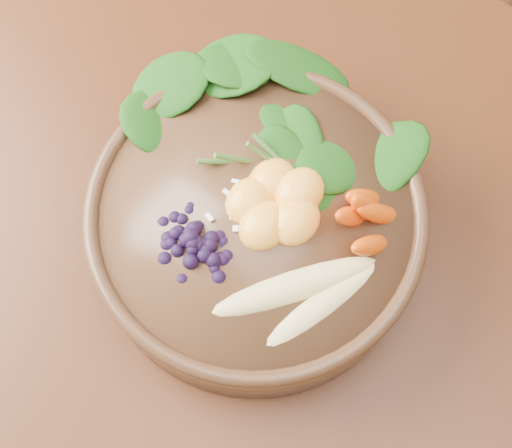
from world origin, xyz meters
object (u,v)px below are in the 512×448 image
Objects in this scene: stoneware_bowl at (256,228)px; mandarin_cluster at (277,197)px; carrot_cluster at (375,205)px; banana_halves at (309,290)px; blueberry_pile at (191,237)px; kale_heap at (295,128)px.

mandarin_cluster is (0.01, 0.02, 0.06)m from stoneware_bowl.
stoneware_bowl is 3.62× the size of carrot_cluster.
stoneware_bowl is 0.13m from carrot_cluster.
blueberry_pile reaches higher than banana_halves.
mandarin_cluster is at bearing -129.81° from carrot_cluster.
kale_heap reaches higher than blueberry_pile.
kale_heap is at bearing 156.45° from banana_halves.
stoneware_bowl is 2.16× the size of blueberry_pile.
carrot_cluster is at bearing 27.15° from mandarin_cluster.
stoneware_bowl is 3.15× the size of mandarin_cluster.
carrot_cluster is 0.16m from blueberry_pile.
mandarin_cluster reaches higher than banana_halves.
stoneware_bowl is 1.90× the size of banana_halves.
carrot_cluster reaches higher than mandarin_cluster.
banana_halves is at bearing -32.79° from mandarin_cluster.
blueberry_pile is (-0.00, -0.14, -0.00)m from kale_heap.
kale_heap reaches higher than banana_halves.
carrot_cluster is at bearing 47.41° from blueberry_pile.
carrot_cluster is 0.52× the size of banana_halves.
stoneware_bowl is 0.11m from banana_halves.
blueberry_pile is at bearing -91.24° from kale_heap.
carrot_cluster is 0.09m from banana_halves.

